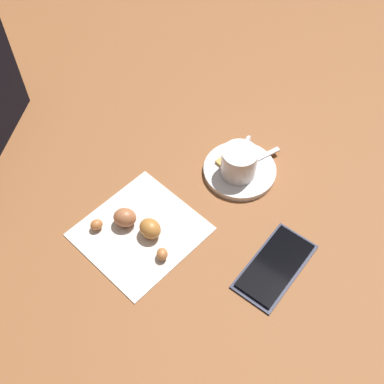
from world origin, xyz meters
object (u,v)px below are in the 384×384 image
object	(u,v)px
sugar_packet	(231,155)
cell_phone	(275,266)
espresso_cup	(239,162)
saucer	(240,170)
teaspoon	(241,166)
napkin	(140,231)
croissant	(136,225)

from	to	relation	value
sugar_packet	cell_phone	xyz separation A→B (m)	(-0.14, -0.18, -0.01)
espresso_cup	saucer	bearing A→B (deg)	9.92
sugar_packet	cell_phone	bearing A→B (deg)	62.69
saucer	espresso_cup	size ratio (longest dim) A/B	1.46
saucer	espresso_cup	bearing A→B (deg)	-170.08
sugar_packet	teaspoon	bearing A→B (deg)	80.45
napkin	sugar_packet	bearing A→B (deg)	-8.85
cell_phone	teaspoon	bearing A→B (deg)	49.16
saucer	teaspoon	size ratio (longest dim) A/B	1.09
napkin	cell_phone	bearing A→B (deg)	-70.02
teaspoon	napkin	bearing A→B (deg)	163.08
espresso_cup	teaspoon	world-z (taller)	espresso_cup
sugar_packet	croissant	xyz separation A→B (m)	(-0.22, 0.04, 0.00)
saucer	cell_phone	xyz separation A→B (m)	(-0.13, -0.15, -0.00)
espresso_cup	cell_phone	size ratio (longest dim) A/B	0.60
napkin	croissant	distance (m)	0.02
croissant	napkin	bearing A→B (deg)	-67.64
espresso_cup	croissant	size ratio (longest dim) A/B	0.61
sugar_packet	cell_phone	size ratio (longest dim) A/B	0.44
saucer	napkin	size ratio (longest dim) A/B	0.71
espresso_cup	teaspoon	size ratio (longest dim) A/B	0.74
sugar_packet	napkin	distance (m)	0.22
cell_phone	croissant	bearing A→B (deg)	110.03
espresso_cup	napkin	world-z (taller)	espresso_cup
espresso_cup	croissant	bearing A→B (deg)	160.73
sugar_packet	cell_phone	world-z (taller)	sugar_packet
saucer	napkin	bearing A→B (deg)	162.85
espresso_cup	cell_phone	world-z (taller)	espresso_cup
espresso_cup	croissant	xyz separation A→B (m)	(-0.20, 0.07, -0.02)
croissant	cell_phone	distance (m)	0.23
espresso_cup	cell_phone	bearing A→B (deg)	-128.50
saucer	napkin	xyz separation A→B (m)	(-0.21, 0.06, -0.00)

